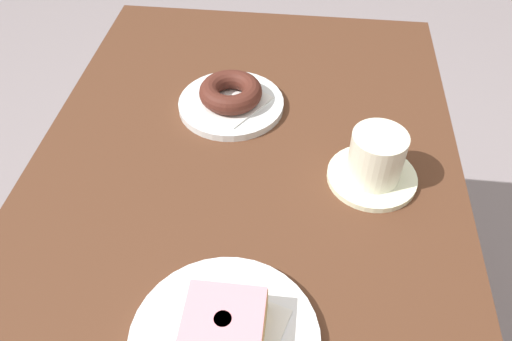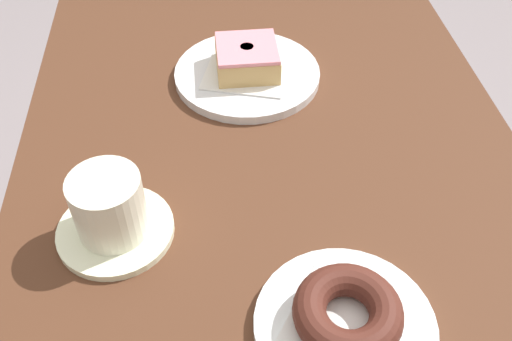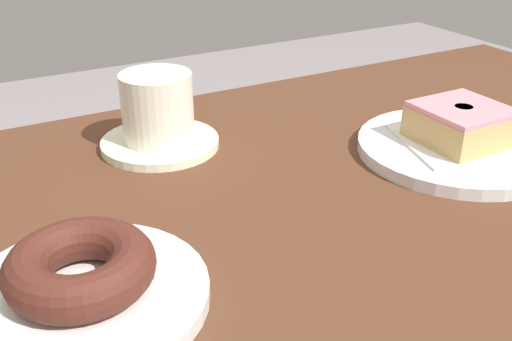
# 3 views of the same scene
# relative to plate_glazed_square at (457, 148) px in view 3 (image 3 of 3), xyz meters

# --- Properties ---
(table) EXTENTS (1.21, 0.70, 0.75)m
(table) POSITION_rel_plate_glazed_square_xyz_m (-0.19, -0.02, -0.10)
(table) COLOR #522F1D
(table) RESTS_ON ground_plane
(plate_glazed_square) EXTENTS (0.23, 0.23, 0.01)m
(plate_glazed_square) POSITION_rel_plate_glazed_square_xyz_m (0.00, 0.00, 0.00)
(plate_glazed_square) COLOR white
(plate_glazed_square) RESTS_ON table
(napkin_glazed_square) EXTENTS (0.16, 0.16, 0.00)m
(napkin_glazed_square) POSITION_rel_plate_glazed_square_xyz_m (0.00, 0.00, 0.01)
(napkin_glazed_square) COLOR white
(napkin_glazed_square) RESTS_ON plate_glazed_square
(donut_glazed_square) EXTENTS (0.09, 0.09, 0.04)m
(donut_glazed_square) POSITION_rel_plate_glazed_square_xyz_m (0.00, 0.00, 0.03)
(donut_glazed_square) COLOR tan
(donut_glazed_square) RESTS_ON napkin_glazed_square
(plate_chocolate_ring) EXTENTS (0.19, 0.19, 0.01)m
(plate_chocolate_ring) POSITION_rel_plate_glazed_square_xyz_m (-0.45, -0.06, -0.00)
(plate_chocolate_ring) COLOR white
(plate_chocolate_ring) RESTS_ON table
(napkin_chocolate_ring) EXTENTS (0.15, 0.15, 0.00)m
(napkin_chocolate_ring) POSITION_rel_plate_glazed_square_xyz_m (-0.45, -0.06, 0.01)
(napkin_chocolate_ring) COLOR white
(napkin_chocolate_ring) RESTS_ON plate_chocolate_ring
(donut_chocolate_ring) EXTENTS (0.11, 0.11, 0.04)m
(donut_chocolate_ring) POSITION_rel_plate_glazed_square_xyz_m (-0.45, -0.06, 0.03)
(donut_chocolate_ring) COLOR #4D2219
(donut_chocolate_ring) RESTS_ON napkin_chocolate_ring
(coffee_cup) EXTENTS (0.14, 0.14, 0.09)m
(coffee_cup) POSITION_rel_plate_glazed_square_xyz_m (-0.30, 0.19, 0.03)
(coffee_cup) COLOR #EDF2CC
(coffee_cup) RESTS_ON table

